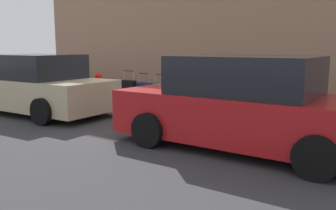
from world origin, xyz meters
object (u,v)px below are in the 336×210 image
object	(u,v)px
suitcase_teal_7	(161,94)
suitcase_black_9	(129,91)
suitcase_silver_5	(186,96)
suitcase_maroon_6	(172,95)
suitcase_olive_10	(117,92)
fire_hydrant	(99,85)
suitcase_red_4	(203,101)
suitcase_teal_0	(280,103)
parked_car_red_0	(244,106)
suitcase_black_2	(239,102)
suitcase_navy_1	(258,106)
suitcase_navy_8	(144,94)
bollard_post	(79,84)
suitcase_olive_3	(219,99)
parked_car_beige_1	(37,86)

from	to	relation	value
suitcase_teal_7	suitcase_black_9	xyz separation A→B (m)	(1.10, 0.13, 0.01)
suitcase_silver_5	suitcase_maroon_6	world-z (taller)	suitcase_maroon_6
suitcase_olive_10	fire_hydrant	xyz separation A→B (m)	(0.81, 0.01, 0.17)
suitcase_teal_7	suitcase_olive_10	size ratio (longest dim) A/B	1.54
suitcase_red_4	fire_hydrant	size ratio (longest dim) A/B	0.90
suitcase_teal_0	suitcase_olive_10	bearing A→B (deg)	-0.61
suitcase_maroon_6	suitcase_black_9	bearing A→B (deg)	-0.59
suitcase_teal_7	parked_car_red_0	xyz separation A→B (m)	(-3.58, 2.36, 0.31)
suitcase_maroon_6	fire_hydrant	xyz separation A→B (m)	(2.94, -0.07, 0.08)
suitcase_black_2	fire_hydrant	bearing A→B (deg)	-0.44
suitcase_red_4	suitcase_teal_7	size ratio (longest dim) A/B	0.83
suitcase_navy_1	suitcase_black_2	bearing A→B (deg)	-1.48
suitcase_black_9	parked_car_red_0	xyz separation A→B (m)	(-4.68, 2.23, 0.29)
suitcase_red_4	suitcase_maroon_6	size ratio (longest dim) A/B	0.81
suitcase_navy_1	parked_car_red_0	size ratio (longest dim) A/B	0.17
suitcase_teal_0	suitcase_silver_5	world-z (taller)	suitcase_teal_0
suitcase_red_4	suitcase_navy_8	size ratio (longest dim) A/B	0.82
suitcase_red_4	suitcase_olive_10	distance (m)	3.09
suitcase_black_2	suitcase_maroon_6	distance (m)	1.99
suitcase_navy_1	suitcase_red_4	distance (m)	1.52
suitcase_maroon_6	suitcase_black_9	distance (m)	1.60
suitcase_teal_0	fire_hydrant	bearing A→B (deg)	-0.40
bollard_post	suitcase_teal_7	bearing A→B (deg)	-175.96
suitcase_teal_7	suitcase_navy_8	size ratio (longest dim) A/B	0.99
suitcase_black_2	suitcase_olive_10	bearing A→B (deg)	-0.71
suitcase_teal_7	suitcase_navy_8	world-z (taller)	suitcase_navy_8
suitcase_red_4	suitcase_olive_10	size ratio (longest dim) A/B	1.27
suitcase_olive_3	suitcase_navy_8	xyz separation A→B (m)	(2.50, -0.06, -0.05)
suitcase_navy_1	suitcase_black_2	distance (m)	0.49
parked_car_beige_1	suitcase_black_9	bearing A→B (deg)	-121.60
suitcase_maroon_6	bollard_post	size ratio (longest dim) A/B	1.05
suitcase_navy_1	suitcase_black_2	world-z (taller)	suitcase_black_2
suitcase_red_4	parked_car_beige_1	bearing A→B (deg)	29.91
suitcase_teal_0	suitcase_teal_7	xyz separation A→B (m)	(3.49, -0.12, -0.06)
suitcase_olive_3	suitcase_maroon_6	world-z (taller)	suitcase_maroon_6
suitcase_black_9	suitcase_olive_10	distance (m)	0.55
suitcase_teal_0	suitcase_black_9	world-z (taller)	suitcase_teal_0
suitcase_navy_1	suitcase_silver_5	size ratio (longest dim) A/B	1.02
suitcase_teal_7	parked_car_beige_1	size ratio (longest dim) A/B	0.20
suitcase_navy_8	fire_hydrant	size ratio (longest dim) A/B	1.09
suitcase_navy_8	parked_car_beige_1	size ratio (longest dim) A/B	0.20
suitcase_teal_0	fire_hydrant	world-z (taller)	suitcase_teal_0
suitcase_silver_5	suitcase_black_9	bearing A→B (deg)	-0.29
suitcase_olive_3	suitcase_red_4	world-z (taller)	suitcase_olive_3
fire_hydrant	parked_car_beige_1	distance (m)	2.29
suitcase_red_4	parked_car_red_0	world-z (taller)	parked_car_red_0
suitcase_navy_8	suitcase_olive_3	bearing A→B (deg)	178.68
suitcase_maroon_6	suitcase_olive_10	xyz separation A→B (m)	(2.14, -0.08, -0.09)
suitcase_silver_5	fire_hydrant	size ratio (longest dim) A/B	0.92
suitcase_navy_8	suitcase_maroon_6	bearing A→B (deg)	177.24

